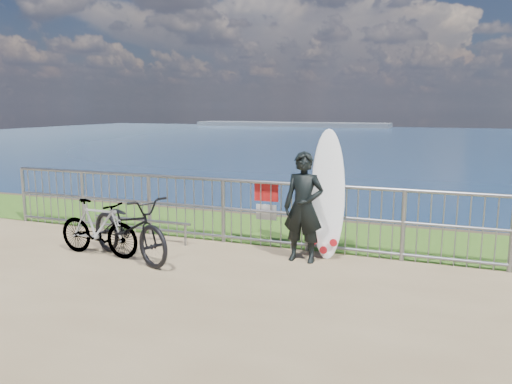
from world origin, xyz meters
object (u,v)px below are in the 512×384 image
at_px(surfboard, 328,198).
at_px(bicycle_near, 129,227).
at_px(surfer, 303,207).
at_px(bicycle_far, 98,228).

relative_size(surfboard, bicycle_near, 1.04).
bearing_deg(surfboard, bicycle_near, -155.93).
xyz_separation_m(surfer, bicycle_near, (-2.53, -0.88, -0.33)).
height_order(surfer, surfboard, surfboard).
height_order(surfer, bicycle_near, surfer).
relative_size(surfer, surfboard, 0.83).
xyz_separation_m(surfer, surfboard, (0.28, 0.38, 0.09)).
xyz_separation_m(bicycle_near, bicycle_far, (-0.57, -0.01, -0.06)).
distance_m(surfer, surfboard, 0.48).
bearing_deg(bicycle_far, surfer, -71.45).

